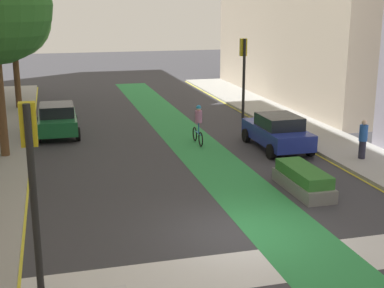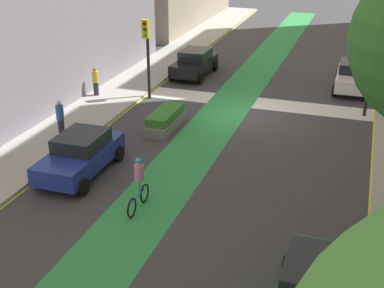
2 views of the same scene
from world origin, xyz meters
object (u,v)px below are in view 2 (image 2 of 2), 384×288
at_px(car_white_left_near, 354,76).
at_px(cyclist_in_lane, 139,183).
at_px(traffic_signal_near_left, 372,57).
at_px(car_blue_right_far, 80,154).
at_px(car_black_right_near, 195,63).
at_px(pedestrian_sidewalk_right_a, 96,81).
at_px(pedestrian_sidewalk_right_b, 60,118).
at_px(median_planter, 166,120).
at_px(traffic_signal_near_right, 147,44).

distance_m(car_white_left_near, cyclist_in_lane, 17.03).
distance_m(traffic_signal_near_left, car_blue_right_far, 14.33).
distance_m(car_blue_right_far, cyclist_in_lane, 3.63).
bearing_deg(cyclist_in_lane, car_black_right_near, -78.38).
height_order(car_black_right_near, pedestrian_sidewalk_right_a, pedestrian_sidewalk_right_a).
height_order(pedestrian_sidewalk_right_b, median_planter, pedestrian_sidewalk_right_b).
relative_size(traffic_signal_near_left, cyclist_in_lane, 2.32).
relative_size(traffic_signal_near_right, car_blue_right_far, 1.01).
relative_size(cyclist_in_lane, pedestrian_sidewalk_right_a, 1.21).
bearing_deg(median_planter, pedestrian_sidewalk_right_b, 33.73).
relative_size(traffic_signal_near_left, car_black_right_near, 1.02).
bearing_deg(car_blue_right_far, traffic_signal_near_right, -83.69).
height_order(car_blue_right_far, pedestrian_sidewalk_right_a, pedestrian_sidewalk_right_a).
bearing_deg(pedestrian_sidewalk_right_b, car_blue_right_far, 132.67).
height_order(traffic_signal_near_right, car_white_left_near, traffic_signal_near_right).
distance_m(traffic_signal_near_right, pedestrian_sidewalk_right_b, 6.73).
xyz_separation_m(cyclist_in_lane, pedestrian_sidewalk_right_b, (5.74, -4.49, -0.00)).
bearing_deg(car_black_right_near, median_planter, 99.44).
distance_m(traffic_signal_near_left, median_planter, 10.18).
distance_m(pedestrian_sidewalk_right_b, median_planter, 4.77).
bearing_deg(pedestrian_sidewalk_right_a, car_blue_right_far, 114.38).
xyz_separation_m(car_black_right_near, cyclist_in_lane, (-3.23, 15.73, 0.17)).
xyz_separation_m(pedestrian_sidewalk_right_a, pedestrian_sidewalk_right_b, (-1.20, 5.51, 0.05)).
bearing_deg(pedestrian_sidewalk_right_b, pedestrian_sidewalk_right_a, -77.70).
xyz_separation_m(traffic_signal_near_left, car_blue_right_far, (10.14, 9.87, -2.22)).
xyz_separation_m(traffic_signal_near_right, median_planter, (-2.38, 3.60, -2.58)).
height_order(car_white_left_near, pedestrian_sidewalk_right_b, pedestrian_sidewalk_right_b).
bearing_deg(car_white_left_near, car_blue_right_far, 56.61).
relative_size(traffic_signal_near_right, traffic_signal_near_left, 0.99).
distance_m(traffic_signal_near_right, pedestrian_sidewalk_right_a, 3.52).
xyz_separation_m(car_blue_right_far, median_planter, (-1.39, -5.40, -0.40)).
relative_size(cyclist_in_lane, pedestrian_sidewalk_right_b, 1.15).
xyz_separation_m(car_black_right_near, median_planter, (-1.43, 8.62, -0.40)).
bearing_deg(car_blue_right_far, cyclist_in_lane, 151.65).
height_order(traffic_signal_near_left, pedestrian_sidewalk_right_b, traffic_signal_near_left).
height_order(traffic_signal_near_right, pedestrian_sidewalk_right_a, traffic_signal_near_right).
relative_size(traffic_signal_near_right, cyclist_in_lane, 2.30).
bearing_deg(car_white_left_near, median_planter, 47.79).
distance_m(cyclist_in_lane, pedestrian_sidewalk_right_b, 7.29).
relative_size(traffic_signal_near_left, pedestrian_sidewalk_right_a, 2.81).
distance_m(car_white_left_near, pedestrian_sidewalk_right_a, 14.35).
bearing_deg(car_black_right_near, car_white_left_near, -179.10).
height_order(traffic_signal_near_left, car_blue_right_far, traffic_signal_near_left).
height_order(car_blue_right_far, pedestrian_sidewalk_right_b, pedestrian_sidewalk_right_b).
relative_size(traffic_signal_near_left, car_blue_right_far, 1.03).
height_order(car_black_right_near, cyclist_in_lane, cyclist_in_lane).
bearing_deg(traffic_signal_near_right, car_black_right_near, -100.71).
bearing_deg(car_blue_right_far, car_white_left_near, -123.39).
relative_size(car_white_left_near, cyclist_in_lane, 2.28).
height_order(cyclist_in_lane, pedestrian_sidewalk_right_b, cyclist_in_lane).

